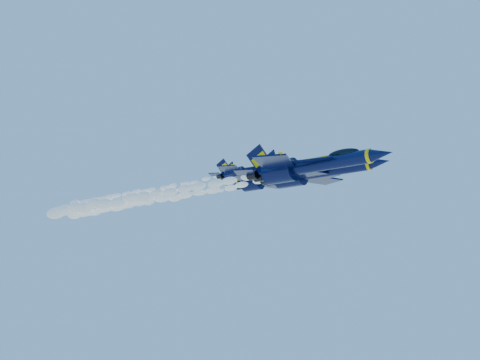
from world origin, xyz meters
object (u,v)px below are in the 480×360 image
Objects in this scene: jet_lead at (307,166)px; jet_third at (268,181)px; jet_fourth at (249,171)px; jet_second at (314,172)px.

jet_lead is 1.25× the size of jet_third.
jet_fourth is at bearing 145.30° from jet_third.
jet_fourth reaches higher than jet_third.
jet_lead is 32.04m from jet_fourth.
jet_lead is 21.86m from jet_third.
jet_third reaches higher than jet_lead.
jet_fourth reaches higher than jet_second.
jet_second reaches higher than jet_lead.
jet_fourth is at bearing 145.94° from jet_second.
jet_third is (-13.88, 9.26, 2.34)m from jet_second.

